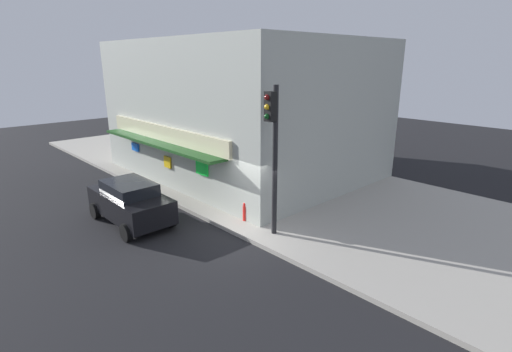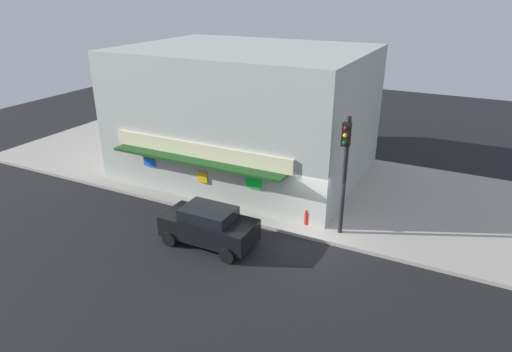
# 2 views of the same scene
# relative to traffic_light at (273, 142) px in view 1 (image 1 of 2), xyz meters

# --- Properties ---
(ground_plane) EXTENTS (65.09, 65.09, 0.00)m
(ground_plane) POSITION_rel_traffic_light_xyz_m (-0.95, -0.85, -3.48)
(ground_plane) COLOR black
(sidewalk) EXTENTS (43.39, 10.56, 0.16)m
(sidewalk) POSITION_rel_traffic_light_xyz_m (-0.95, 4.43, -3.40)
(sidewalk) COLOR #A39E93
(sidewalk) RESTS_ON ground_plane
(corner_building) EXTENTS (12.80, 10.60, 6.89)m
(corner_building) POSITION_rel_traffic_light_xyz_m (-7.07, 4.91, 0.13)
(corner_building) COLOR #ADB2A8
(corner_building) RESTS_ON sidewalk
(traffic_light) EXTENTS (0.32, 0.58, 5.18)m
(traffic_light) POSITION_rel_traffic_light_xyz_m (0.00, 0.00, 0.00)
(traffic_light) COLOR black
(traffic_light) RESTS_ON sidewalk
(fire_hydrant) EXTENTS (0.46, 0.22, 0.76)m
(fire_hydrant) POSITION_rel_traffic_light_xyz_m (-1.55, 0.13, -2.95)
(fire_hydrant) COLOR red
(fire_hydrant) RESTS_ON sidewalk
(trash_can) EXTENTS (0.52, 0.52, 0.78)m
(trash_can) POSITION_rel_traffic_light_xyz_m (-5.14, 0.56, -2.92)
(trash_can) COLOR #2D2D2D
(trash_can) RESTS_ON sidewalk
(pedestrian) EXTENTS (0.39, 0.59, 1.75)m
(pedestrian) POSITION_rel_traffic_light_xyz_m (-3.67, 1.05, -2.34)
(pedestrian) COLOR brown
(pedestrian) RESTS_ON sidewalk
(potted_plant_by_doorway) EXTENTS (0.75, 0.75, 1.08)m
(potted_plant_by_doorway) POSITION_rel_traffic_light_xyz_m (-7.84, 2.14, -2.69)
(potted_plant_by_doorway) COLOR gray
(potted_plant_by_doorway) RESTS_ON sidewalk
(potted_plant_by_window) EXTENTS (0.72, 0.72, 0.98)m
(potted_plant_by_window) POSITION_rel_traffic_light_xyz_m (-9.30, 1.45, -2.75)
(potted_plant_by_window) COLOR gray
(potted_plant_by_window) RESTS_ON sidewalk
(parked_car_black) EXTENTS (3.97, 1.99, 1.65)m
(parked_car_black) POSITION_rel_traffic_light_xyz_m (-4.71, -2.99, -2.62)
(parked_car_black) COLOR black
(parked_car_black) RESTS_ON ground_plane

